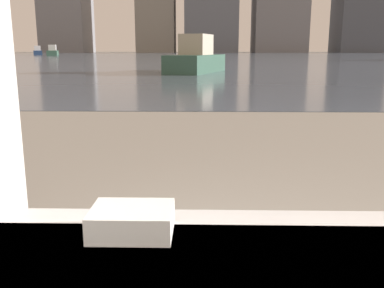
{
  "coord_description": "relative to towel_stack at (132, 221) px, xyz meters",
  "views": [
    {
      "loc": [
        -0.01,
        -0.29,
        1.06
      ],
      "look_at": [
        -0.07,
        2.19,
        0.51
      ],
      "focal_mm": 40.0,
      "sensor_mm": 36.0,
      "label": 1
    }
  ],
  "objects": [
    {
      "name": "harbor_water",
      "position": [
        0.22,
        61.09,
        -0.55
      ],
      "size": [
        180.0,
        110.0,
        0.01
      ],
      "color": "slate",
      "rests_on": "ground_plane"
    },
    {
      "name": "harbor_boat_4",
      "position": [
        -28.59,
        74.6,
        0.0
      ],
      "size": [
        2.83,
        4.37,
        1.55
      ],
      "color": "navy",
      "rests_on": "harbor_water"
    },
    {
      "name": "harbor_boat_5",
      "position": [
        -0.06,
        18.37,
        0.04
      ],
      "size": [
        2.8,
        4.72,
        1.68
      ],
      "color": "#335647",
      "rests_on": "harbor_water"
    },
    {
      "name": "harbor_boat_0",
      "position": [
        -23.13,
        66.43,
        0.03
      ],
      "size": [
        2.58,
        4.63,
        1.65
      ],
      "color": "#335647",
      "rests_on": "harbor_water"
    },
    {
      "name": "towel_stack",
      "position": [
        0.0,
        0.0,
        0.0
      ],
      "size": [
        0.24,
        0.19,
        0.08
      ],
      "color": "white",
      "rests_on": "bathtub"
    }
  ]
}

